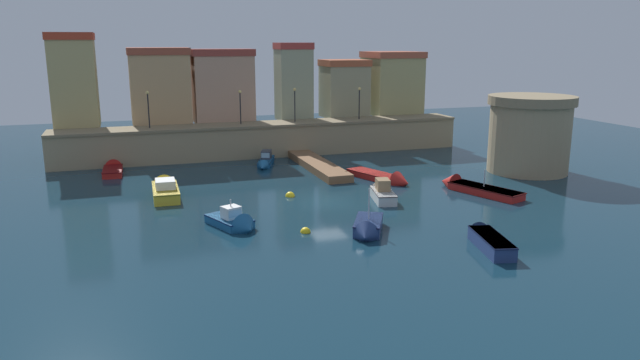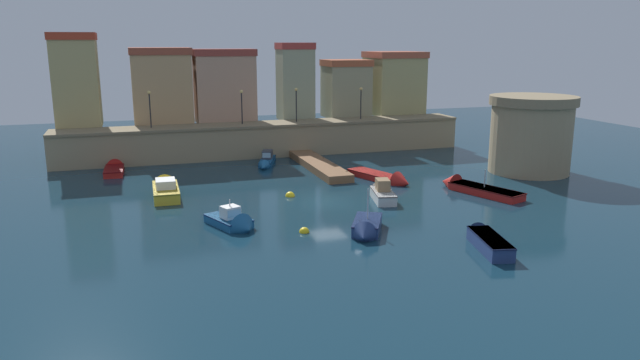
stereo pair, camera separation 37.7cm
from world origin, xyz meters
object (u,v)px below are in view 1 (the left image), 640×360
(quay_lamp_0, at_px, (148,103))
(moored_boat_2, at_px, (113,169))
(quay_lamp_1, at_px, (240,101))
(moored_boat_1, at_px, (487,239))
(fortress_tower, at_px, (529,134))
(quay_lamp_2, at_px, (295,99))
(moored_boat_8, at_px, (367,228))
(moored_boat_0, at_px, (236,223))
(quay_lamp_3, at_px, (359,98))
(moored_boat_5, at_px, (165,188))
(moored_boat_7, at_px, (382,192))
(moored_boat_4, at_px, (265,161))
(mooring_buoy_1, at_px, (290,196))
(moored_boat_3, at_px, (472,187))
(moored_boat_6, at_px, (385,178))
(mooring_buoy_0, at_px, (305,232))

(quay_lamp_0, xyz_separation_m, moored_boat_2, (-3.55, -3.80, -5.41))
(quay_lamp_1, distance_m, moored_boat_1, 32.80)
(quay_lamp_0, bearing_deg, fortress_tower, -25.63)
(quay_lamp_2, height_order, moored_boat_8, quay_lamp_2)
(moored_boat_8, bearing_deg, moored_boat_0, -89.20)
(moored_boat_0, relative_size, moored_boat_8, 0.98)
(quay_lamp_0, height_order, quay_lamp_3, quay_lamp_0)
(quay_lamp_1, height_order, moored_boat_0, quay_lamp_1)
(quay_lamp_1, bearing_deg, moored_boat_5, -122.41)
(moored_boat_7, bearing_deg, moored_boat_4, 32.81)
(fortress_tower, relative_size, quay_lamp_2, 2.16)
(quay_lamp_3, relative_size, moored_boat_8, 0.75)
(moored_boat_5, bearing_deg, moored_boat_1, -135.36)
(moored_boat_2, bearing_deg, mooring_buoy_1, -133.66)
(quay_lamp_3, distance_m, moored_boat_1, 32.15)
(moored_boat_4, bearing_deg, moored_boat_2, -74.86)
(moored_boat_5, xyz_separation_m, moored_boat_7, (15.28, -6.28, 0.01))
(fortress_tower, xyz_separation_m, quay_lamp_3, (-10.16, 15.31, 2.12))
(moored_boat_3, bearing_deg, mooring_buoy_1, 57.89)
(moored_boat_3, distance_m, moored_boat_6, 7.30)
(moored_boat_0, distance_m, mooring_buoy_1, 8.45)
(fortress_tower, xyz_separation_m, moored_boat_1, (-14.93, -16.05, -3.04))
(quay_lamp_0, relative_size, moored_boat_4, 0.65)
(quay_lamp_1, bearing_deg, moored_boat_6, -57.60)
(moored_boat_5, bearing_deg, quay_lamp_0, 2.70)
(moored_boat_3, xyz_separation_m, moored_boat_4, (-13.05, 15.01, 0.05))
(quay_lamp_0, bearing_deg, moored_boat_0, -80.60)
(moored_boat_4, distance_m, moored_boat_7, 15.78)
(fortress_tower, distance_m, quay_lamp_2, 23.23)
(quay_lamp_0, distance_m, moored_boat_0, 24.41)
(quay_lamp_0, xyz_separation_m, moored_boat_6, (18.21, -14.69, -5.43))
(moored_boat_3, bearing_deg, moored_boat_5, 54.40)
(moored_boat_4, bearing_deg, mooring_buoy_0, 13.62)
(moored_boat_2, bearing_deg, moored_boat_3, -119.05)
(moored_boat_7, height_order, mooring_buoy_0, moored_boat_7)
(moored_boat_2, height_order, moored_boat_3, moored_boat_3)
(moored_boat_2, relative_size, mooring_buoy_1, 6.87)
(moored_boat_6, bearing_deg, moored_boat_1, -24.40)
(mooring_buoy_0, bearing_deg, moored_boat_7, 37.05)
(fortress_tower, xyz_separation_m, moored_boat_4, (-21.75, 10.31, -3.11))
(quay_lamp_3, bearing_deg, mooring_buoy_1, -126.36)
(fortress_tower, xyz_separation_m, moored_boat_8, (-20.64, -11.95, -3.08))
(quay_lamp_2, xyz_separation_m, moored_boat_6, (3.63, -14.69, -5.39))
(moored_boat_0, xyz_separation_m, moored_boat_2, (-7.44, 19.70, -0.06))
(moored_boat_2, xyz_separation_m, moored_boat_7, (19.12, -16.03, 0.22))
(moored_boat_4, height_order, moored_boat_6, moored_boat_4)
(moored_boat_7, xyz_separation_m, moored_boat_8, (-4.28, -7.43, -0.12))
(fortress_tower, distance_m, moored_boat_7, 17.22)
(quay_lamp_1, height_order, quay_lamp_2, quay_lamp_2)
(moored_boat_3, height_order, moored_boat_6, moored_boat_3)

